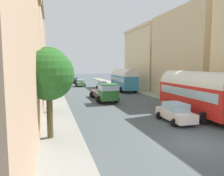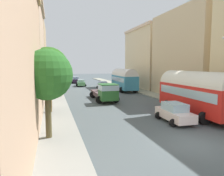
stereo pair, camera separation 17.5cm
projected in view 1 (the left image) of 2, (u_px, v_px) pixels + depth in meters
ground_plane at (96, 91)px, 37.63m from camera, size 154.00×154.00×0.00m
sidewalk_left at (54, 92)px, 35.58m from camera, size 2.50×70.00×0.14m
sidewalk_right at (133, 89)px, 39.67m from camera, size 2.50×70.00×0.14m
building_left_1 at (17, 56)px, 21.69m from camera, size 5.63×10.43×10.91m
building_left_2 at (29, 59)px, 32.81m from camera, size 4.95×11.75×11.11m
building_right_1 at (188, 54)px, 29.57m from camera, size 5.19×12.39×12.19m
building_right_2 at (146, 58)px, 42.02m from camera, size 4.94×12.58×12.00m
parked_bus_0 at (196, 91)px, 18.66m from camera, size 3.52×8.94×4.00m
parked_bus_1 at (124, 79)px, 36.79m from camera, size 3.46×8.25×3.94m
cargo_truck_0 at (105, 92)px, 26.22m from camera, size 2.97×7.67×2.35m
car_0 at (80, 83)px, 45.41m from camera, size 2.34×4.35×1.51m
car_1 at (75, 80)px, 53.47m from camera, size 2.35×4.05×1.65m
car_2 at (175, 112)px, 16.59m from camera, size 2.25×3.89×1.55m
car_3 at (102, 85)px, 39.41m from camera, size 2.25×3.84×1.54m
pedestrian_0 at (51, 99)px, 21.44m from camera, size 0.47×0.47×1.88m
pedestrian_1 at (60, 90)px, 29.20m from camera, size 0.38×0.38×1.92m
roadside_tree_0 at (49, 75)px, 12.27m from camera, size 3.04×3.04×5.48m
roadside_tree_1 at (49, 67)px, 19.19m from camera, size 3.69×3.69×6.21m
roadside_tree_2 at (49, 67)px, 27.37m from camera, size 3.17×3.17×5.85m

